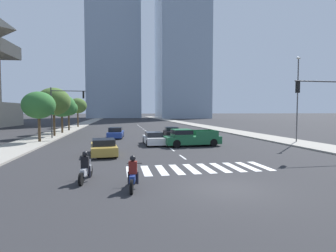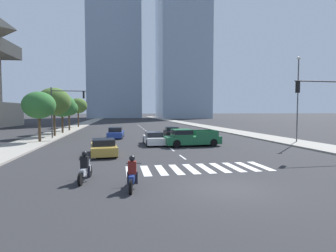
{
  "view_description": "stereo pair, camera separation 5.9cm",
  "coord_description": "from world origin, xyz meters",
  "px_view_note": "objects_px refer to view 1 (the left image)",
  "views": [
    {
      "loc": [
        -4.68,
        -10.91,
        3.41
      ],
      "look_at": [
        0.0,
        14.14,
        2.0
      ],
      "focal_mm": 28.33,
      "sensor_mm": 36.0,
      "label": 1
    },
    {
      "loc": [
        -4.62,
        -10.92,
        3.41
      ],
      "look_at": [
        0.0,
        14.14,
        2.0
      ],
      "focal_mm": 28.33,
      "sensor_mm": 36.0,
      "label": 2
    }
  ],
  "objects_px": {
    "sedan_white_1": "(154,139)",
    "sedan_black_3": "(172,132)",
    "pickup_truck": "(190,138)",
    "street_tree_fifth": "(78,106)",
    "sedan_gold_2": "(104,147)",
    "motorcycle_lead": "(86,169)",
    "street_tree_fourth": "(69,108)",
    "motorcycle_trailing": "(133,175)",
    "street_tree_nearest": "(39,105)",
    "traffic_signal_near": "(327,101)",
    "street_tree_second": "(54,102)",
    "street_lamp_east": "(298,94)",
    "traffic_signal_far": "(64,104)",
    "sedan_blue_0": "(116,133)",
    "street_tree_third": "(62,106)"
  },
  "relations": [
    {
      "from": "sedan_gold_2",
      "to": "traffic_signal_near",
      "type": "xyz_separation_m",
      "value": [
        17.22,
        -3.1,
        3.66
      ]
    },
    {
      "from": "sedan_white_1",
      "to": "traffic_signal_near",
      "type": "distance_m",
      "value": 15.73
    },
    {
      "from": "pickup_truck",
      "to": "street_tree_fifth",
      "type": "relative_size",
      "value": 0.93
    },
    {
      "from": "motorcycle_trailing",
      "to": "pickup_truck",
      "type": "xyz_separation_m",
      "value": [
        6.24,
        13.44,
        0.23
      ]
    },
    {
      "from": "sedan_gold_2",
      "to": "street_tree_second",
      "type": "relative_size",
      "value": 0.73
    },
    {
      "from": "street_tree_nearest",
      "to": "street_tree_second",
      "type": "distance_m",
      "value": 6.8
    },
    {
      "from": "motorcycle_lead",
      "to": "street_tree_fourth",
      "type": "distance_m",
      "value": 35.51
    },
    {
      "from": "sedan_black_3",
      "to": "sedan_blue_0",
      "type": "bearing_deg",
      "value": -79.82
    },
    {
      "from": "sedan_blue_0",
      "to": "sedan_gold_2",
      "type": "distance_m",
      "value": 13.4
    },
    {
      "from": "sedan_gold_2",
      "to": "street_tree_nearest",
      "type": "xyz_separation_m",
      "value": [
        -7.26,
        9.41,
        3.48
      ]
    },
    {
      "from": "traffic_signal_far",
      "to": "street_tree_second",
      "type": "distance_m",
      "value": 3.57
    },
    {
      "from": "traffic_signal_near",
      "to": "street_tree_fourth",
      "type": "xyz_separation_m",
      "value": [
        -24.48,
        29.89,
        -0.32
      ]
    },
    {
      "from": "pickup_truck",
      "to": "sedan_black_3",
      "type": "relative_size",
      "value": 1.22
    },
    {
      "from": "motorcycle_lead",
      "to": "sedan_gold_2",
      "type": "xyz_separation_m",
      "value": [
        0.43,
        7.9,
        0.01
      ]
    },
    {
      "from": "sedan_white_1",
      "to": "sedan_black_3",
      "type": "height_order",
      "value": "sedan_white_1"
    },
    {
      "from": "traffic_signal_far",
      "to": "street_lamp_east",
      "type": "bearing_deg",
      "value": -19.2
    },
    {
      "from": "street_tree_fifth",
      "to": "pickup_truck",
      "type": "bearing_deg",
      "value": -65.32
    },
    {
      "from": "sedan_gold_2",
      "to": "street_tree_fourth",
      "type": "bearing_deg",
      "value": 9.8
    },
    {
      "from": "sedan_black_3",
      "to": "street_tree_second",
      "type": "xyz_separation_m",
      "value": [
        -15.57,
        1.91,
        4.12
      ]
    },
    {
      "from": "sedan_black_3",
      "to": "street_tree_fourth",
      "type": "distance_m",
      "value": 20.26
    },
    {
      "from": "pickup_truck",
      "to": "street_tree_fifth",
      "type": "distance_m",
      "value": 36.81
    },
    {
      "from": "traffic_signal_far",
      "to": "street_tree_second",
      "type": "bearing_deg",
      "value": 121.41
    },
    {
      "from": "street_lamp_east",
      "to": "street_tree_second",
      "type": "relative_size",
      "value": 1.41
    },
    {
      "from": "street_tree_fourth",
      "to": "motorcycle_lead",
      "type": "bearing_deg",
      "value": -78.85
    },
    {
      "from": "pickup_truck",
      "to": "traffic_signal_far",
      "type": "distance_m",
      "value": 16.71
    },
    {
      "from": "sedan_white_1",
      "to": "traffic_signal_far",
      "type": "bearing_deg",
      "value": 52.68
    },
    {
      "from": "motorcycle_lead",
      "to": "street_tree_fourth",
      "type": "height_order",
      "value": "street_tree_fourth"
    },
    {
      "from": "motorcycle_trailing",
      "to": "pickup_truck",
      "type": "height_order",
      "value": "pickup_truck"
    },
    {
      "from": "traffic_signal_far",
      "to": "traffic_signal_near",
      "type": "bearing_deg",
      "value": -35.68
    },
    {
      "from": "sedan_blue_0",
      "to": "sedan_white_1",
      "type": "xyz_separation_m",
      "value": [
        3.9,
        -7.68,
        -0.01
      ]
    },
    {
      "from": "motorcycle_trailing",
      "to": "sedan_blue_0",
      "type": "bearing_deg",
      "value": 10.07
    },
    {
      "from": "sedan_black_3",
      "to": "street_tree_fifth",
      "type": "height_order",
      "value": "street_tree_fifth"
    },
    {
      "from": "motorcycle_lead",
      "to": "pickup_truck",
      "type": "bearing_deg",
      "value": -27.12
    },
    {
      "from": "sedan_black_3",
      "to": "street_tree_third",
      "type": "bearing_deg",
      "value": -110.68
    },
    {
      "from": "traffic_signal_near",
      "to": "traffic_signal_far",
      "type": "height_order",
      "value": "traffic_signal_far"
    },
    {
      "from": "street_tree_nearest",
      "to": "street_tree_third",
      "type": "xyz_separation_m",
      "value": [
        0.0,
        11.82,
        0.21
      ]
    },
    {
      "from": "sedan_gold_2",
      "to": "motorcycle_lead",
      "type": "bearing_deg",
      "value": 171.54
    },
    {
      "from": "motorcycle_lead",
      "to": "traffic_signal_far",
      "type": "xyz_separation_m",
      "value": [
        -4.99,
        21.05,
        3.76
      ]
    },
    {
      "from": "traffic_signal_far",
      "to": "street_tree_nearest",
      "type": "bearing_deg",
      "value": -116.31
    },
    {
      "from": "motorcycle_trailing",
      "to": "street_tree_second",
      "type": "xyz_separation_m",
      "value": [
        -9.05,
        25.74,
        4.12
      ]
    },
    {
      "from": "motorcycle_trailing",
      "to": "street_tree_fourth",
      "type": "bearing_deg",
      "value": 21.59
    },
    {
      "from": "motorcycle_lead",
      "to": "street_tree_fourth",
      "type": "relative_size",
      "value": 0.43
    },
    {
      "from": "traffic_signal_far",
      "to": "street_tree_third",
      "type": "distance_m",
      "value": 8.28
    },
    {
      "from": "sedan_black_3",
      "to": "sedan_gold_2",
      "type": "bearing_deg",
      "value": -26.84
    },
    {
      "from": "sedan_gold_2",
      "to": "street_tree_fifth",
      "type": "distance_m",
      "value": 38.06
    },
    {
      "from": "motorcycle_trailing",
      "to": "traffic_signal_far",
      "type": "xyz_separation_m",
      "value": [
        -7.2,
        22.71,
        3.76
      ]
    },
    {
      "from": "sedan_white_1",
      "to": "street_tree_nearest",
      "type": "bearing_deg",
      "value": 71.83
    },
    {
      "from": "sedan_gold_2",
      "to": "street_tree_nearest",
      "type": "height_order",
      "value": "street_tree_nearest"
    },
    {
      "from": "traffic_signal_near",
      "to": "street_tree_third",
      "type": "height_order",
      "value": "traffic_signal_near"
    },
    {
      "from": "motorcycle_trailing",
      "to": "street_tree_fourth",
      "type": "relative_size",
      "value": 0.44
    }
  ]
}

